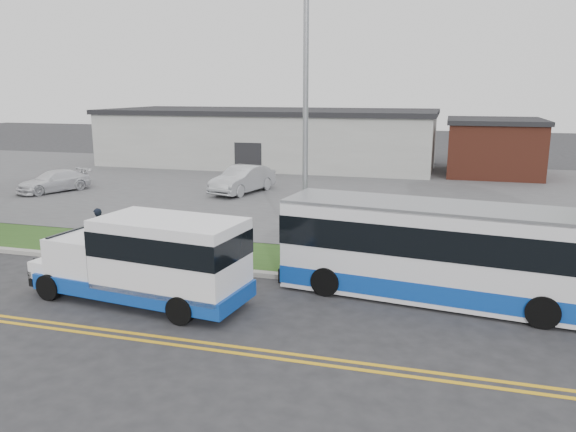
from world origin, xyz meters
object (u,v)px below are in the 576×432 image
(parked_car_b, at_px, (54,181))
(parked_car_a, at_px, (243,179))
(transit_bus, at_px, (455,254))
(pedestrian, at_px, (98,230))
(streetlight_near, at_px, (305,108))
(shuttle_bus, at_px, (152,258))

(parked_car_b, bearing_deg, parked_car_a, 38.19)
(transit_bus, bearing_deg, pedestrian, -178.62)
(streetlight_near, height_order, parked_car_a, streetlight_near)
(shuttle_bus, bearing_deg, parked_car_a, 108.82)
(streetlight_near, xyz_separation_m, parked_car_b, (-17.12, 9.06, -4.53))
(transit_bus, bearing_deg, streetlight_near, 163.83)
(shuttle_bus, height_order, transit_bus, transit_bus)
(streetlight_near, height_order, parked_car_b, streetlight_near)
(shuttle_bus, bearing_deg, transit_bus, 24.11)
(shuttle_bus, xyz_separation_m, parked_car_b, (-13.95, 13.66, -0.61))
(streetlight_near, relative_size, pedestrian, 5.96)
(pedestrian, bearing_deg, transit_bus, 130.69)
(parked_car_b, bearing_deg, transit_bus, -2.68)
(shuttle_bus, xyz_separation_m, pedestrian, (-4.29, 3.78, -0.42))
(streetlight_near, xyz_separation_m, transit_bus, (4.88, -2.13, -3.86))
(parked_car_a, bearing_deg, pedestrian, -80.09)
(transit_bus, distance_m, pedestrian, 12.40)
(transit_bus, xyz_separation_m, pedestrian, (-12.32, 1.30, -0.48))
(pedestrian, height_order, parked_car_a, pedestrian)
(streetlight_near, relative_size, parked_car_b, 2.30)
(transit_bus, height_order, pedestrian, transit_bus)
(parked_car_a, xyz_separation_m, parked_car_b, (-10.54, -2.61, -0.16))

